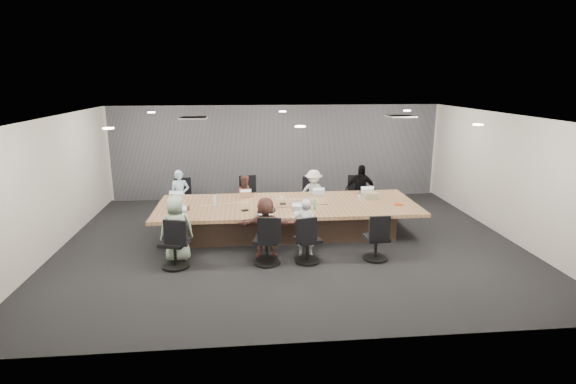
{
  "coord_description": "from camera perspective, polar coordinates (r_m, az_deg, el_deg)",
  "views": [
    {
      "loc": [
        -0.96,
        -9.49,
        3.57
      ],
      "look_at": [
        0.0,
        0.4,
        1.05
      ],
      "focal_mm": 28.0,
      "sensor_mm": 36.0,
      "label": 1
    }
  ],
  "objects": [
    {
      "name": "cup_white_far",
      "position": [
        10.73,
        -0.81,
        -0.81
      ],
      "size": [
        0.1,
        0.1,
        0.09
      ],
      "primitive_type": "cylinder",
      "rotation": [
        0.0,
        0.0,
        0.35
      ],
      "color": "white",
      "rests_on": "conference_table"
    },
    {
      "name": "mug_brown",
      "position": [
        10.17,
        -12.56,
        -1.97
      ],
      "size": [
        0.1,
        0.1,
        0.1
      ],
      "primitive_type": "cylinder",
      "rotation": [
        0.0,
        0.0,
        0.26
      ],
      "color": "brown",
      "rests_on": "conference_table"
    },
    {
      "name": "wall_front",
      "position": [
        5.98,
        4.09,
        -7.08
      ],
      "size": [
        10.0,
        0.0,
        2.8
      ],
      "primitive_type": "cube",
      "rotation": [
        -1.57,
        0.0,
        0.0
      ],
      "color": "beige",
      "rests_on": "ground"
    },
    {
      "name": "chair_3",
      "position": [
        12.5,
        8.73,
        -0.75
      ],
      "size": [
        0.53,
        0.53,
        0.75
      ],
      "primitive_type": null,
      "rotation": [
        0.0,
        0.0,
        3.09
      ],
      "color": "black",
      "rests_on": "ground"
    },
    {
      "name": "curtain",
      "position": [
        13.62,
        -1.43,
        5.06
      ],
      "size": [
        9.8,
        0.04,
        2.8
      ],
      "primitive_type": "cube",
      "color": "#55555E",
      "rests_on": "ground"
    },
    {
      "name": "laptop_3",
      "position": [
        11.56,
        9.88,
        -0.11
      ],
      "size": [
        0.35,
        0.25,
        0.02
      ],
      "primitive_type": "cube",
      "rotation": [
        0.0,
        0.0,
        3.2
      ],
      "color": "#B2B2B7",
      "rests_on": "conference_table"
    },
    {
      "name": "wall_right",
      "position": [
        11.42,
        26.07,
        1.81
      ],
      "size": [
        0.0,
        8.0,
        2.8
      ],
      "primitive_type": "cube",
      "rotation": [
        1.57,
        0.0,
        -1.57
      ],
      "color": "beige",
      "rests_on": "ground"
    },
    {
      "name": "person_3",
      "position": [
        12.09,
        9.18,
        0.24
      ],
      "size": [
        0.86,
        0.52,
        1.37
      ],
      "primitive_type": "imported",
      "rotation": [
        0.0,
        0.0,
        6.04
      ],
      "color": "black",
      "rests_on": "ground"
    },
    {
      "name": "laptop_6",
      "position": [
        9.69,
        1.8,
        -2.71
      ],
      "size": [
        0.4,
        0.32,
        0.02
      ],
      "primitive_type": "cube",
      "rotation": [
        0.0,
        0.0,
        -0.25
      ],
      "color": "#B2B2B7",
      "rests_on": "conference_table"
    },
    {
      "name": "laptop_0",
      "position": [
        11.28,
        -13.94,
        -0.68
      ],
      "size": [
        0.37,
        0.28,
        0.02
      ],
      "primitive_type": "cube",
      "rotation": [
        0.0,
        0.0,
        3.04
      ],
      "color": "#B2B2B7",
      "rests_on": "conference_table"
    },
    {
      "name": "chair_5",
      "position": [
        8.88,
        -2.71,
        -6.58
      ],
      "size": [
        0.66,
        0.66,
        0.84
      ],
      "primitive_type": null,
      "rotation": [
        0.0,
        0.0,
        -0.19
      ],
      "color": "black",
      "rests_on": "ground"
    },
    {
      "name": "bottle_clear",
      "position": [
        10.36,
        -9.3,
        -1.12
      ],
      "size": [
        0.1,
        0.1,
        0.25
      ],
      "primitive_type": "cylinder",
      "rotation": [
        0.0,
        0.0,
        0.4
      ],
      "color": "silver",
      "rests_on": "conference_table"
    },
    {
      "name": "conference_table",
      "position": [
        10.53,
        -0.05,
        -3.29
      ],
      "size": [
        6.0,
        2.2,
        0.74
      ],
      "color": "#453128",
      "rests_on": "ground"
    },
    {
      "name": "bottle_green_left",
      "position": [
        10.69,
        -14.45,
        -0.94
      ],
      "size": [
        0.08,
        0.08,
        0.23
      ],
      "primitive_type": "cylinder",
      "rotation": [
        0.0,
        0.0,
        0.35
      ],
      "color": "#49A262",
      "rests_on": "conference_table"
    },
    {
      "name": "ceiling",
      "position": [
        9.57,
        0.23,
        9.61
      ],
      "size": [
        10.0,
        8.0,
        0.0
      ],
      "primitive_type": "cube",
      "color": "white",
      "rests_on": "wall_back"
    },
    {
      "name": "cup_white_near",
      "position": [
        10.99,
        9.05,
        -0.64
      ],
      "size": [
        0.09,
        0.09,
        0.09
      ],
      "primitive_type": "cylinder",
      "rotation": [
        0.0,
        0.0,
        -0.38
      ],
      "color": "white",
      "rests_on": "conference_table"
    },
    {
      "name": "person_2",
      "position": [
        11.85,
        3.25,
        -0.17
      ],
      "size": [
        0.87,
        0.57,
        1.25
      ],
      "primitive_type": "imported",
      "rotation": [
        0.0,
        0.0,
        6.15
      ],
      "color": "silver",
      "rests_on": "ground"
    },
    {
      "name": "laptop_5",
      "position": [
        9.63,
        -3.0,
        -2.84
      ],
      "size": [
        0.39,
        0.31,
        0.02
      ],
      "primitive_type": "cube",
      "rotation": [
        0.0,
        0.0,
        0.23
      ],
      "color": "#B2B2B7",
      "rests_on": "conference_table"
    },
    {
      "name": "wall_back",
      "position": [
        13.7,
        -1.45,
        5.11
      ],
      "size": [
        10.0,
        0.0,
        2.8
      ],
      "primitive_type": "cube",
      "rotation": [
        1.57,
        0.0,
        0.0
      ],
      "color": "beige",
      "rests_on": "ground"
    },
    {
      "name": "laptop_4",
      "position": [
        9.72,
        -13.55,
        -3.06
      ],
      "size": [
        0.29,
        0.21,
        0.02
      ],
      "primitive_type": "cube",
      "rotation": [
        0.0,
        0.0,
        -0.04
      ],
      "color": "#B2B2B7",
      "rests_on": "conference_table"
    },
    {
      "name": "canvas_bag",
      "position": [
        11.02,
        10.49,
        -0.49
      ],
      "size": [
        0.29,
        0.18,
        0.15
      ],
      "primitive_type": "cube",
      "rotation": [
        0.0,
        0.0,
        -0.03
      ],
      "color": "gray",
      "rests_on": "conference_table"
    },
    {
      "name": "chair_7",
      "position": [
        9.25,
        11.13,
        -6.18
      ],
      "size": [
        0.55,
        0.55,
        0.77
      ],
      "primitive_type": null,
      "rotation": [
        0.0,
        0.0,
        0.06
      ],
      "color": "black",
      "rests_on": "ground"
    },
    {
      "name": "mic_left",
      "position": [
        9.93,
        -5.5,
        -2.31
      ],
      "size": [
        0.16,
        0.13,
        0.03
      ],
      "primitive_type": "cube",
      "rotation": [
        0.0,
        0.0,
        0.26
      ],
      "color": "black",
      "rests_on": "conference_table"
    },
    {
      "name": "bottle_green_right",
      "position": [
        10.0,
        3.41,
        -1.57
      ],
      "size": [
        0.07,
        0.07,
        0.22
      ],
      "primitive_type": "cylinder",
      "rotation": [
        0.0,
        0.0,
        0.09
      ],
      "color": "#49A262",
      "rests_on": "conference_table"
    },
    {
      "name": "mic_right",
      "position": [
        10.4,
        -0.68,
        -1.48
      ],
      "size": [
        0.14,
        0.09,
        0.03
      ],
      "primitive_type": "cube",
      "rotation": [
        0.0,
        0.0,
        0.02
      ],
      "color": "black",
      "rests_on": "conference_table"
    },
    {
      "name": "chair_6",
      "position": [
        8.96,
        2.51,
        -6.56
      ],
      "size": [
        0.65,
        0.65,
        0.78
      ],
      "primitive_type": null,
      "rotation": [
        0.0,
        0.0,
        0.26
      ],
      "color": "black",
      "rests_on": "ground"
    },
    {
      "name": "chair_0",
      "position": [
        12.23,
        -13.25,
        -1.19
      ],
      "size": [
        0.56,
        0.56,
        0.79
      ],
      "primitive_type": null,
      "rotation": [
        0.0,
        0.0,
        3.18
      ],
      "color": "black",
      "rests_on": "ground"
    },
    {
      "name": "laptop_1",
      "position": [
        11.16,
        -5.34,
        -0.48
      ],
      "size": [
        0.31,
        0.23,
        0.02
      ],
      "primitive_type": "cube",
      "rotation": [
        0.0,
        0.0,
        3.24
      ],
      "color": "#8C6647",
      "rests_on": "conference_table"
    },
    {
      "name": "chair_1",
      "position": [
        12.11,
        -5.33,
        -0.89
      ],
      "size": [
        0.68,
        0.68,
        0.85
      ],
      "primitive_type": null,
      "rotation": [
        0.0,
        0.0,
        3.35
      ],
      "color": "black",
      "rests_on": "ground"
    },
    {
      "name": "wall_left",
      "position": [
        10.55,
        -27.93,
        0.67
      ],
      "size": [
        0.0,
        8.0,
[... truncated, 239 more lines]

